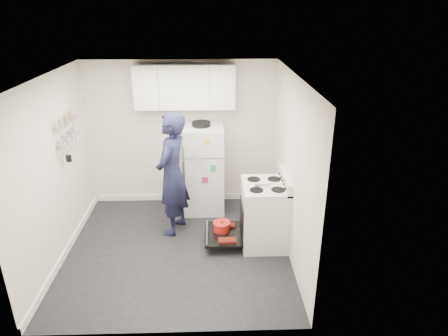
{
  "coord_description": "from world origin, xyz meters",
  "views": [
    {
      "loc": [
        0.52,
        -4.96,
        3.36
      ],
      "look_at": [
        0.7,
        0.54,
        1.05
      ],
      "focal_mm": 32.0,
      "sensor_mm": 36.0,
      "label": 1
    }
  ],
  "objects_px": {
    "refrigerator": "(202,168)",
    "electric_range": "(263,214)",
    "open_oven_door": "(223,231)",
    "person": "(172,175)"
  },
  "relations": [
    {
      "from": "electric_range",
      "to": "open_oven_door",
      "type": "distance_m",
      "value": 0.66
    },
    {
      "from": "open_oven_door",
      "to": "person",
      "type": "xyz_separation_m",
      "value": [
        -0.75,
        0.36,
        0.78
      ]
    },
    {
      "from": "electric_range",
      "to": "refrigerator",
      "type": "distance_m",
      "value": 1.46
    },
    {
      "from": "open_oven_door",
      "to": "refrigerator",
      "type": "bearing_deg",
      "value": 106.42
    },
    {
      "from": "open_oven_door",
      "to": "person",
      "type": "bearing_deg",
      "value": 154.18
    },
    {
      "from": "electric_range",
      "to": "person",
      "type": "bearing_deg",
      "value": 163.86
    },
    {
      "from": "electric_range",
      "to": "person",
      "type": "xyz_separation_m",
      "value": [
        -1.34,
        0.39,
        0.49
      ]
    },
    {
      "from": "open_oven_door",
      "to": "electric_range",
      "type": "bearing_deg",
      "value": -2.57
    },
    {
      "from": "refrigerator",
      "to": "electric_range",
      "type": "bearing_deg",
      "value": -50.34
    },
    {
      "from": "electric_range",
      "to": "refrigerator",
      "type": "xyz_separation_m",
      "value": [
        -0.91,
        1.1,
        0.29
      ]
    }
  ]
}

